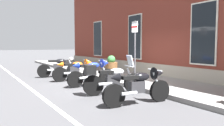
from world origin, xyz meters
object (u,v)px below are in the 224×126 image
motorcycle_black_naked (59,67)px  motorcycle_orange_sport (77,69)px  motorcycle_silver_touring (111,78)px  parking_sign (135,42)px  motorcycle_blue_sport (93,72)px  motorcycle_black_sport (141,84)px  barrel_planter (111,67)px

motorcycle_black_naked → motorcycle_orange_sport: size_ratio=0.99×
motorcycle_orange_sport → motorcycle_silver_touring: bearing=-3.4°
motorcycle_black_naked → parking_sign: parking_sign is taller
motorcycle_blue_sport → motorcycle_silver_touring: motorcycle_silver_touring is taller
motorcycle_black_sport → barrel_planter: barrel_planter is taller
barrel_planter → motorcycle_blue_sport: bearing=-49.5°
motorcycle_silver_touring → parking_sign: (-1.03, 1.77, 1.21)m
motorcycle_orange_sport → parking_sign: bearing=33.7°
motorcycle_silver_touring → parking_sign: 2.38m
parking_sign → barrel_planter: (-2.26, 0.25, -1.19)m
motorcycle_black_naked → motorcycle_orange_sport: motorcycle_black_naked is taller
motorcycle_orange_sport → motorcycle_black_sport: bearing=-1.7°
motorcycle_black_sport → parking_sign: parking_sign is taller
motorcycle_orange_sport → motorcycle_black_naked: bearing=-168.1°
motorcycle_black_naked → barrel_planter: size_ratio=2.18×
motorcycle_blue_sport → barrel_planter: barrel_planter is taller
motorcycle_black_sport → barrel_planter: bearing=157.7°
motorcycle_black_sport → motorcycle_black_naked: bearing=-178.4°
motorcycle_silver_touring → barrel_planter: motorcycle_silver_touring is taller
motorcycle_black_naked → barrel_planter: barrel_planter is taller
motorcycle_orange_sport → motorcycle_blue_sport: size_ratio=1.04×
motorcycle_black_sport → parking_sign: 3.29m
parking_sign → barrel_planter: parking_sign is taller
parking_sign → motorcycle_silver_touring: bearing=-59.7°
motorcycle_black_naked → motorcycle_blue_sport: (3.18, 0.34, 0.08)m
motorcycle_blue_sport → motorcycle_silver_touring: bearing=-7.0°
motorcycle_silver_touring → motorcycle_black_sport: motorcycle_silver_touring is taller
motorcycle_silver_touring → motorcycle_blue_sport: bearing=173.0°
parking_sign → motorcycle_orange_sport: bearing=-146.3°
motorcycle_silver_touring → parking_sign: bearing=120.3°
motorcycle_orange_sport → motorcycle_silver_touring: motorcycle_silver_touring is taller
barrel_planter → motorcycle_black_sport: bearing=-22.3°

